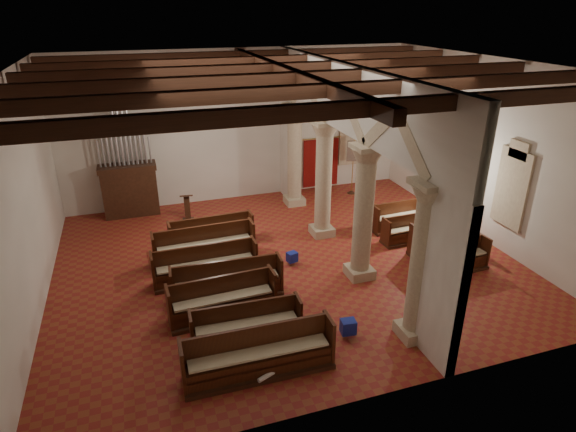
{
  "coord_description": "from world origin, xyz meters",
  "views": [
    {
      "loc": [
        -4.17,
        -12.7,
        7.53
      ],
      "look_at": [
        0.2,
        0.5,
        1.36
      ],
      "focal_mm": 30.0,
      "sensor_mm": 36.0,
      "label": 1
    }
  ],
  "objects_px": {
    "pipe_organ": "(129,181)",
    "lectern": "(188,210)",
    "nave_pew_0": "(259,360)",
    "aisle_pew_0": "(458,261)",
    "processional_banner": "(352,175)"
  },
  "relations": [
    {
      "from": "nave_pew_0",
      "to": "processional_banner",
      "type": "bearing_deg",
      "value": 55.7
    },
    {
      "from": "lectern",
      "to": "processional_banner",
      "type": "bearing_deg",
      "value": 12.12
    },
    {
      "from": "lectern",
      "to": "processional_banner",
      "type": "distance_m",
      "value": 7.14
    },
    {
      "from": "pipe_organ",
      "to": "processional_banner",
      "type": "bearing_deg",
      "value": -4.01
    },
    {
      "from": "aisle_pew_0",
      "to": "pipe_organ",
      "type": "bearing_deg",
      "value": 136.99
    },
    {
      "from": "processional_banner",
      "to": "nave_pew_0",
      "type": "bearing_deg",
      "value": -108.48
    },
    {
      "from": "processional_banner",
      "to": "nave_pew_0",
      "type": "distance_m",
      "value": 11.58
    },
    {
      "from": "lectern",
      "to": "nave_pew_0",
      "type": "xyz_separation_m",
      "value": [
        0.41,
        -8.66,
        -0.11
      ]
    },
    {
      "from": "pipe_organ",
      "to": "nave_pew_0",
      "type": "distance_m",
      "value": 10.4
    },
    {
      "from": "lectern",
      "to": "processional_banner",
      "type": "xyz_separation_m",
      "value": [
        7.09,
        0.79,
        0.34
      ]
    },
    {
      "from": "processional_banner",
      "to": "nave_pew_0",
      "type": "xyz_separation_m",
      "value": [
        -6.68,
        -9.44,
        -0.44
      ]
    },
    {
      "from": "pipe_organ",
      "to": "lectern",
      "type": "relative_size",
      "value": 3.8
    },
    {
      "from": "lectern",
      "to": "nave_pew_0",
      "type": "relative_size",
      "value": 0.34
    },
    {
      "from": "pipe_organ",
      "to": "nave_pew_0",
      "type": "relative_size",
      "value": 1.31
    },
    {
      "from": "lectern",
      "to": "nave_pew_0",
      "type": "bearing_deg",
      "value": -81.52
    }
  ]
}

